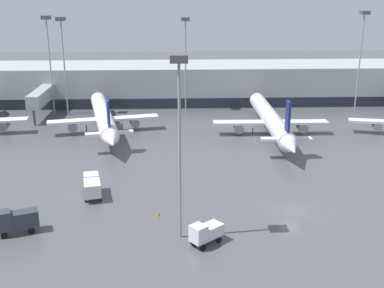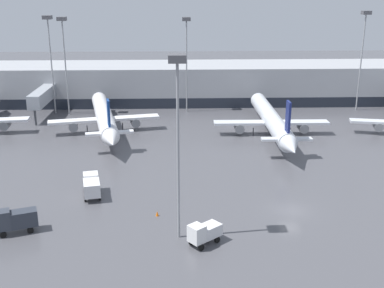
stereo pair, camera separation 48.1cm
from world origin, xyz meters
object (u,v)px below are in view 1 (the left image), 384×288
at_px(service_truck_0, 16,220).
at_px(apron_light_mast_5, 185,39).
at_px(service_truck_1, 206,232).
at_px(apron_light_mast_2, 179,99).
at_px(service_truck_2, 92,185).
at_px(traffic_cone_0, 158,214).
at_px(apron_light_mast_1, 48,39).
at_px(apron_light_mast_4, 363,35).
at_px(parked_jet_1, 104,116).
at_px(parked_jet_3, 271,119).
at_px(apron_light_mast_3, 62,40).

distance_m(service_truck_0, apron_light_mast_5, 61.46).
relative_size(service_truck_1, apron_light_mast_2, 0.20).
distance_m(service_truck_2, apron_light_mast_2, 21.59).
height_order(traffic_cone_0, apron_light_mast_1, apron_light_mast_1).
bearing_deg(apron_light_mast_4, service_truck_0, -136.67).
xyz_separation_m(parked_jet_1, service_truck_2, (2.49, -30.40, -1.50)).
height_order(parked_jet_3, apron_light_mast_3, apron_light_mast_3).
bearing_deg(apron_light_mast_5, parked_jet_3, -49.96).
bearing_deg(apron_light_mast_1, apron_light_mast_2, -64.56).
bearing_deg(parked_jet_3, service_truck_2, 133.86).
xyz_separation_m(parked_jet_3, apron_light_mast_4, (23.14, 18.46, 13.96)).
distance_m(service_truck_2, apron_light_mast_4, 71.49).
height_order(service_truck_2, apron_light_mast_5, apron_light_mast_5).
xyz_separation_m(service_truck_0, traffic_cone_0, (15.85, 3.69, -1.34)).
height_order(parked_jet_1, service_truck_2, parked_jet_1).
relative_size(traffic_cone_0, apron_light_mast_1, 0.03).
bearing_deg(service_truck_1, parked_jet_1, -109.03).
relative_size(service_truck_2, traffic_cone_0, 8.07).
xyz_separation_m(apron_light_mast_1, apron_light_mast_3, (3.22, -1.06, -0.16)).
xyz_separation_m(service_truck_0, apron_light_mast_3, (-5.29, 54.07, 14.52)).
relative_size(service_truck_0, apron_light_mast_4, 0.22).
bearing_deg(apron_light_mast_2, parked_jet_3, 65.59).
bearing_deg(service_truck_0, traffic_cone_0, 173.32).
xyz_separation_m(parked_jet_1, apron_light_mast_5, (16.21, 15.81, 12.94)).
relative_size(apron_light_mast_2, apron_light_mast_4, 0.93).
height_order(service_truck_0, traffic_cone_0, service_truck_0).
bearing_deg(apron_light_mast_2, apron_light_mast_1, 115.44).
bearing_deg(traffic_cone_0, service_truck_1, -52.67).
xyz_separation_m(parked_jet_1, traffic_cone_0, (11.41, -36.58, -2.77)).
bearing_deg(apron_light_mast_1, parked_jet_3, -21.46).
bearing_deg(parked_jet_3, traffic_cone_0, 149.45).
xyz_separation_m(parked_jet_3, service_truck_1, (-15.05, -40.83, -1.48)).
bearing_deg(traffic_cone_0, service_truck_2, 145.30).
distance_m(parked_jet_1, service_truck_1, 46.68).
height_order(parked_jet_1, parked_jet_3, parked_jet_3).
bearing_deg(apron_light_mast_3, apron_light_mast_2, -66.89).
xyz_separation_m(apron_light_mast_3, apron_light_mast_5, (25.95, 2.01, -0.15)).
bearing_deg(apron_light_mast_3, traffic_cone_0, -67.23).
height_order(parked_jet_1, apron_light_mast_1, apron_light_mast_1).
relative_size(apron_light_mast_3, apron_light_mast_4, 0.95).
bearing_deg(apron_light_mast_4, apron_light_mast_3, -178.28).
xyz_separation_m(service_truck_1, apron_light_mast_5, (-0.52, 59.36, 14.60)).
bearing_deg(service_truck_1, apron_light_mast_4, -162.83).
height_order(parked_jet_3, apron_light_mast_4, apron_light_mast_4).
bearing_deg(parked_jet_3, service_truck_0, 136.51).
height_order(parked_jet_3, service_truck_2, parked_jet_3).
bearing_deg(parked_jet_3, apron_light_mast_5, 40.53).
height_order(parked_jet_1, service_truck_0, parked_jet_1).
relative_size(service_truck_1, service_truck_2, 0.75).
bearing_deg(service_truck_0, apron_light_mast_2, 155.27).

